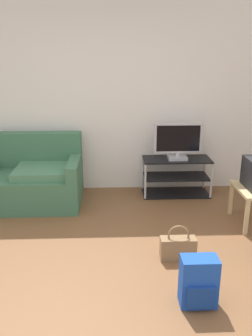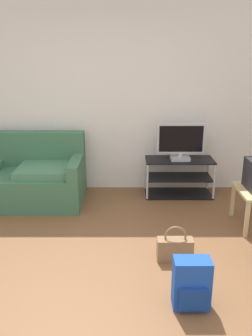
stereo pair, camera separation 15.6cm
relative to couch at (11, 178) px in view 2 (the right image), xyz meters
The scene contains 7 objects.
ground_plane 2.33m from the couch, 55.74° to the right, with size 9.00×9.80×0.02m, color brown.
wall_back 1.74m from the couch, 22.63° to the left, with size 9.00×0.10×2.70m, color silver.
couch is the anchor object (origin of this frame).
tv_stand 2.31m from the couch, ahead, with size 0.94×0.43×0.53m.
flat_tv 2.35m from the couch, ahead, with size 0.65×0.22×0.51m.
backpack 3.00m from the couch, 46.34° to the right, with size 0.29×0.24×0.42m.
handbag 2.53m from the couch, 36.36° to the right, with size 0.35×0.13×0.36m.
Camera 2 is at (0.25, -2.65, 1.92)m, focal length 38.27 mm.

